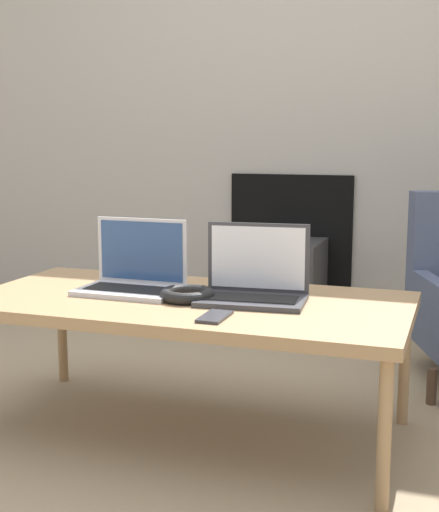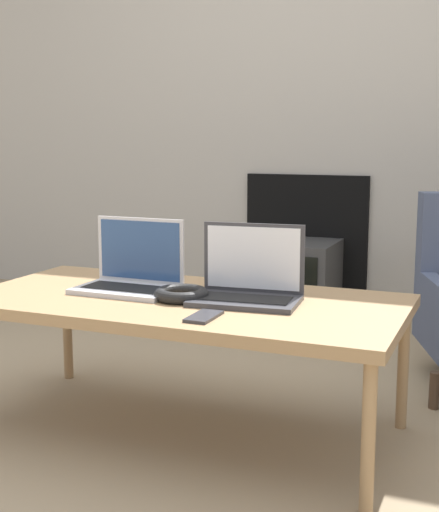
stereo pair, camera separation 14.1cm
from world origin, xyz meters
name	(u,v)px [view 2 (the right image)]	position (x,y,z in m)	size (l,w,h in m)	color
ground_plane	(155,457)	(0.00, 0.00, 0.00)	(14.00, 14.00, 0.00)	#998466
wall_back	(330,71)	(0.00, 2.05, 1.29)	(7.00, 0.08, 2.60)	#ADA89E
table	(183,307)	(0.00, 0.21, 0.41)	(1.37, 0.68, 0.44)	#9E7A51
laptop_left	(132,274)	(-0.21, 0.25, 0.50)	(0.33, 0.21, 0.23)	silver
laptop_right	(249,283)	(0.20, 0.25, 0.50)	(0.34, 0.24, 0.23)	#38383D
headphones	(181,294)	(0.01, 0.18, 0.46)	(0.17, 0.17, 0.04)	black
phone	(204,316)	(0.16, 0.00, 0.45)	(0.07, 0.14, 0.01)	#333338
tv	(294,279)	(-0.10, 1.80, 0.20)	(0.43, 0.41, 0.40)	#383838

